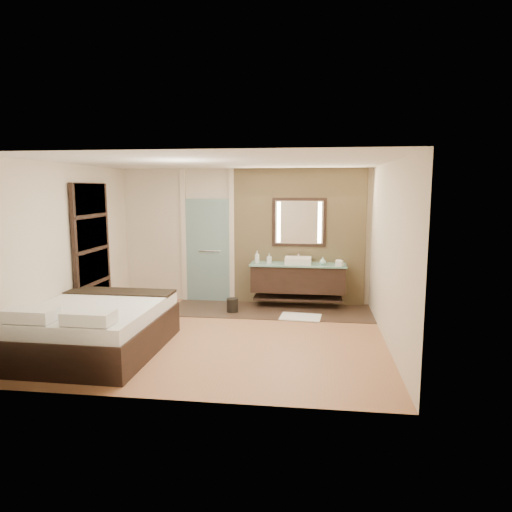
# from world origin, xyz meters

# --- Properties ---
(floor) EXTENTS (5.00, 5.00, 0.00)m
(floor) POSITION_xyz_m (0.00, 0.00, 0.00)
(floor) COLOR #AD7148
(floor) RESTS_ON ground
(tile_strip) EXTENTS (3.80, 1.30, 0.01)m
(tile_strip) POSITION_xyz_m (0.60, 1.60, 0.01)
(tile_strip) COLOR #3B2B20
(tile_strip) RESTS_ON floor
(stone_wall) EXTENTS (2.60, 0.08, 2.70)m
(stone_wall) POSITION_xyz_m (1.10, 2.21, 1.35)
(stone_wall) COLOR tan
(stone_wall) RESTS_ON floor
(vanity) EXTENTS (1.85, 0.55, 0.88)m
(vanity) POSITION_xyz_m (1.10, 1.92, 0.58)
(vanity) COLOR black
(vanity) RESTS_ON stone_wall
(mirror_unit) EXTENTS (1.06, 0.04, 0.96)m
(mirror_unit) POSITION_xyz_m (1.10, 2.16, 1.65)
(mirror_unit) COLOR black
(mirror_unit) RESTS_ON stone_wall
(frosted_door) EXTENTS (1.10, 0.12, 2.70)m
(frosted_door) POSITION_xyz_m (-0.75, 2.20, 1.14)
(frosted_door) COLOR silver
(frosted_door) RESTS_ON floor
(shoji_partition) EXTENTS (0.06, 1.20, 2.40)m
(shoji_partition) POSITION_xyz_m (-2.43, 0.60, 1.21)
(shoji_partition) COLOR black
(shoji_partition) RESTS_ON floor
(bed) EXTENTS (1.78, 2.21, 0.84)m
(bed) POSITION_xyz_m (-1.65, -0.92, 0.35)
(bed) COLOR black
(bed) RESTS_ON floor
(bath_mat) EXTENTS (0.76, 0.57, 0.02)m
(bath_mat) POSITION_xyz_m (1.18, 1.16, 0.02)
(bath_mat) COLOR white
(bath_mat) RESTS_ON floor
(waste_bin) EXTENTS (0.26, 0.26, 0.27)m
(waste_bin) POSITION_xyz_m (-0.10, 1.37, 0.13)
(waste_bin) COLOR black
(waste_bin) RESTS_ON floor
(tissue_box) EXTENTS (0.15, 0.15, 0.10)m
(tissue_box) POSITION_xyz_m (1.88, 1.74, 0.92)
(tissue_box) COLOR white
(tissue_box) RESTS_ON vanity
(soap_bottle_a) EXTENTS (0.12, 0.12, 0.24)m
(soap_bottle_a) POSITION_xyz_m (0.31, 1.86, 0.99)
(soap_bottle_a) COLOR silver
(soap_bottle_a) RESTS_ON vanity
(soap_bottle_b) EXTENTS (0.09, 0.09, 0.19)m
(soap_bottle_b) POSITION_xyz_m (0.54, 1.89, 0.96)
(soap_bottle_b) COLOR #B2B2B2
(soap_bottle_b) RESTS_ON vanity
(soap_bottle_c) EXTENTS (0.14, 0.14, 0.15)m
(soap_bottle_c) POSITION_xyz_m (1.57, 1.82, 0.94)
(soap_bottle_c) COLOR #A9D5CF
(soap_bottle_c) RESTS_ON vanity
(cup) EXTENTS (0.15, 0.15, 0.09)m
(cup) POSITION_xyz_m (1.87, 1.91, 0.91)
(cup) COLOR white
(cup) RESTS_ON vanity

